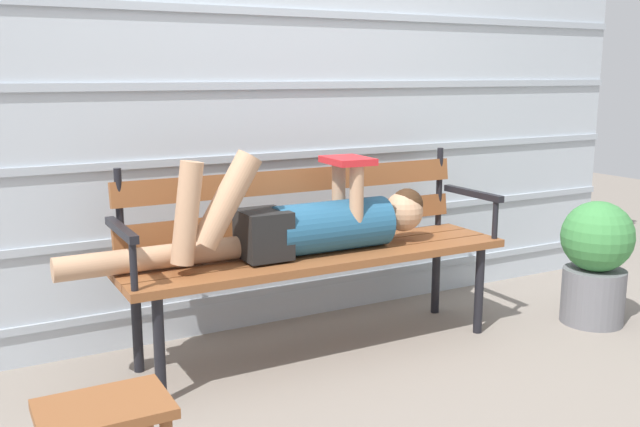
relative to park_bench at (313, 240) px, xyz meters
The scene contains 5 objects.
ground_plane 0.55m from the park_bench, 90.00° to the right, with size 12.00×12.00×0.00m, color gray.
house_siding 0.81m from the park_bench, 90.00° to the left, with size 4.60×0.08×2.43m.
park_bench is the anchor object (origin of this frame).
reclining_person 0.15m from the park_bench, 140.35° to the right, with size 1.70×0.26×0.49m.
potted_plant 1.49m from the park_bench, 16.03° to the right, with size 0.36×0.36×0.64m.
Camera 1 is at (-1.49, -2.61, 1.27)m, focal length 39.56 mm.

